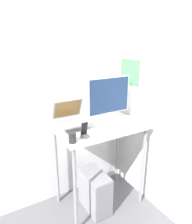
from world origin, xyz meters
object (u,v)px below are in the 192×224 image
Objects in this scene: laptop at (73,122)px; mouse at (123,128)px; monitor at (109,100)px; computer_tower at (95,191)px; cell_phone at (85,133)px; keyboard at (106,131)px.

laptop is 0.55m from mouse.
laptop is 0.49m from monitor.
computer_tower is (0.17, -0.18, -0.86)m from laptop.
monitor is 1.10m from computer_tower.
cell_phone is at bearing -88.89° from laptop.
computer_tower is at bearing 133.37° from keyboard.
laptop is 0.62× the size of monitor.
monitor is (0.45, -0.02, 0.19)m from laptop.
mouse is 0.35× the size of cell_phone.
keyboard is (-0.19, -0.25, -0.25)m from monitor.
computer_tower is (-0.09, 0.09, -0.80)m from keyboard.
monitor is 0.37m from mouse.
laptop is at bearing 147.46° from mouse.
monitor is at bearing 51.90° from keyboard.
cell_phone is (-0.26, 0.00, 0.03)m from keyboard.
monitor reaches higher than mouse.
laptop reaches higher than keyboard.
cell_phone reaches higher than keyboard.
mouse is at bearing -32.54° from laptop.
monitor reaches higher than keyboard.
keyboard is 0.80m from computer_tower.
laptop is 0.70× the size of computer_tower.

